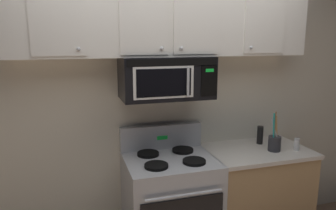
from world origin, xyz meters
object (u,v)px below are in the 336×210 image
Objects in this scene: over_range_microwave at (166,78)px; salt_shaker at (297,144)px; utensil_crock_charcoal at (275,142)px; pepper_mill at (260,135)px; stove_range at (170,205)px.

over_range_microwave is 1.34m from salt_shaker.
utensil_crock_charcoal is at bearing 166.49° from salt_shaker.
over_range_microwave is 6.75× the size of salt_shaker.
utensil_crock_charcoal is at bearing -86.16° from pepper_mill.
pepper_mill is (0.94, 0.01, -0.59)m from over_range_microwave.
stove_range is at bearing -172.26° from pepper_mill.
pepper_mill is at bearing 7.74° from stove_range.
stove_range is 1.11m from over_range_microwave.
stove_range is at bearing 173.49° from salt_shaker.
salt_shaker is at bearing -6.51° from stove_range.
salt_shaker is (1.16, -0.25, -0.62)m from over_range_microwave.
stove_range is 1.08m from pepper_mill.
utensil_crock_charcoal reaches higher than stove_range.
salt_shaker is 0.65× the size of pepper_mill.
over_range_microwave is 4.39× the size of pepper_mill.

